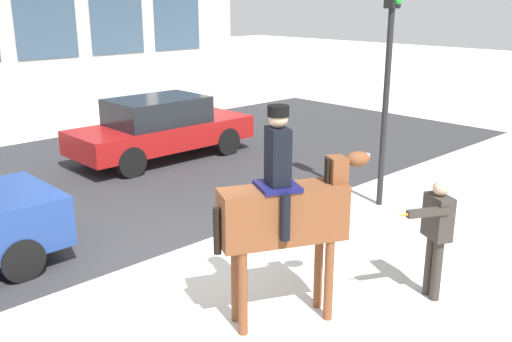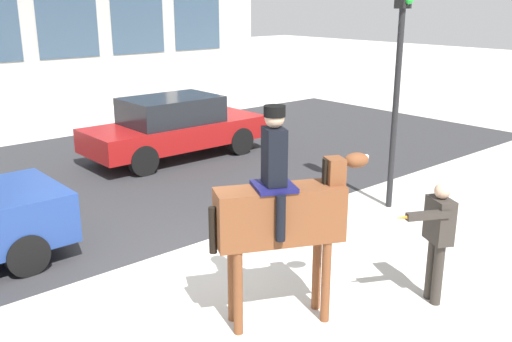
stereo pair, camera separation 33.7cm
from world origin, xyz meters
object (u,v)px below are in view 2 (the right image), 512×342
at_px(mounted_horse_lead, 282,211).
at_px(street_car_far_lane, 175,127).
at_px(pedestrian_bystander, 437,233).
at_px(traffic_light, 400,52).

distance_m(mounted_horse_lead, street_car_far_lane, 7.79).
height_order(mounted_horse_lead, pedestrian_bystander, mounted_horse_lead).
bearing_deg(pedestrian_bystander, traffic_light, -107.16).
bearing_deg(traffic_light, street_car_far_lane, 101.71).
bearing_deg(pedestrian_bystander, mounted_horse_lead, -0.29).
distance_m(pedestrian_bystander, traffic_light, 4.02).
height_order(street_car_far_lane, traffic_light, traffic_light).
xyz_separation_m(mounted_horse_lead, pedestrian_bystander, (1.78, -0.94, -0.48)).
xyz_separation_m(mounted_horse_lead, traffic_light, (4.26, 1.56, 1.45)).
distance_m(pedestrian_bystander, street_car_far_lane, 8.17).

